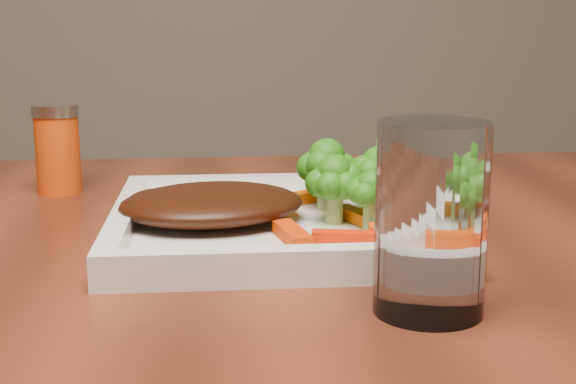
{
  "coord_description": "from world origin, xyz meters",
  "views": [
    {
      "loc": [
        0.05,
        -0.68,
        0.93
      ],
      "look_at": [
        0.1,
        -0.03,
        0.79
      ],
      "focal_mm": 50.0,
      "sensor_mm": 36.0,
      "label": 1
    }
  ],
  "objects": [
    {
      "name": "carrot_0",
      "position": [
        0.14,
        -0.11,
        0.77
      ],
      "size": [
        0.05,
        0.02,
        0.01
      ],
      "primitive_type": "cube",
      "rotation": [
        0.0,
        0.0,
        -0.19
      ],
      "color": "red",
      "rests_on": "plate"
    },
    {
      "name": "plate",
      "position": [
        0.09,
        -0.03,
        0.76
      ],
      "size": [
        0.27,
        0.27,
        0.01
      ],
      "primitive_type": "cube",
      "color": "white",
      "rests_on": "dining_table"
    },
    {
      "name": "drinking_glass",
      "position": [
        0.17,
        -0.22,
        0.81
      ],
      "size": [
        0.07,
        0.07,
        0.12
      ],
      "primitive_type": "cylinder",
      "rotation": [
        0.0,
        0.0,
        -0.03
      ],
      "color": "silver",
      "rests_on": "dining_table"
    },
    {
      "name": "broccoli_2",
      "position": [
        0.17,
        -0.07,
        0.79
      ],
      "size": [
        0.06,
        0.06,
        0.06
      ],
      "primitive_type": null,
      "rotation": [
        0.0,
        0.0,
        0.28
      ],
      "color": "#175E0F",
      "rests_on": "plate"
    },
    {
      "name": "carrot_1",
      "position": [
        0.19,
        -0.09,
        0.77
      ],
      "size": [
        0.06,
        0.02,
        0.01
      ],
      "primitive_type": "cube",
      "rotation": [
        0.0,
        0.0,
        -0.07
      ],
      "color": "#E23803",
      "rests_on": "plate"
    },
    {
      "name": "broccoli_3",
      "position": [
        0.14,
        -0.04,
        0.79
      ],
      "size": [
        0.07,
        0.07,
        0.06
      ],
      "primitive_type": null,
      "rotation": [
        0.0,
        0.0,
        -0.35
      ],
      "color": "#306811",
      "rests_on": "plate"
    },
    {
      "name": "broccoli_1",
      "position": [
        0.18,
        -0.02,
        0.79
      ],
      "size": [
        0.07,
        0.07,
        0.06
      ],
      "primitive_type": null,
      "rotation": [
        0.0,
        0.0,
        -0.34
      ],
      "color": "#337112",
      "rests_on": "plate"
    },
    {
      "name": "carrot_2",
      "position": [
        0.1,
        -0.09,
        0.77
      ],
      "size": [
        0.03,
        0.06,
        0.01
      ],
      "primitive_type": "cube",
      "rotation": [
        0.0,
        0.0,
        1.78
      ],
      "color": "red",
      "rests_on": "plate"
    },
    {
      "name": "spice_shaker",
      "position": [
        -0.12,
        0.15,
        0.8
      ],
      "size": [
        0.06,
        0.06,
        0.09
      ],
      "primitive_type": "cylinder",
      "rotation": [
        0.0,
        0.0,
        0.33
      ],
      "color": "#D0400B",
      "rests_on": "dining_table"
    },
    {
      "name": "steak",
      "position": [
        0.04,
        -0.03,
        0.78
      ],
      "size": [
        0.18,
        0.15,
        0.03
      ],
      "primitive_type": "ellipsoid",
      "rotation": [
        0.0,
        0.0,
        0.19
      ],
      "color": "#391408",
      "rests_on": "plate"
    },
    {
      "name": "carrot_3",
      "position": [
        0.2,
        0.0,
        0.77
      ],
      "size": [
        0.05,
        0.03,
        0.01
      ],
      "primitive_type": "cube",
      "rotation": [
        0.0,
        0.0,
        0.23
      ],
      "color": "orange",
      "rests_on": "plate"
    },
    {
      "name": "carrot_4",
      "position": [
        0.12,
        0.03,
        0.77
      ],
      "size": [
        0.05,
        0.04,
        0.01
      ],
      "primitive_type": "cube",
      "rotation": [
        0.0,
        0.0,
        0.53
      ],
      "color": "#D14D03",
      "rests_on": "plate"
    },
    {
      "name": "carrot_5",
      "position": [
        0.16,
        -0.04,
        0.77
      ],
      "size": [
        0.03,
        0.05,
        0.01
      ],
      "primitive_type": "cube",
      "rotation": [
        0.0,
        0.0,
        -1.17
      ],
      "color": "#F16203",
      "rests_on": "plate"
    },
    {
      "name": "broccoli_0",
      "position": [
        0.14,
        0.0,
        0.8
      ],
      "size": [
        0.08,
        0.08,
        0.07
      ],
      "primitive_type": null,
      "rotation": [
        0.0,
        0.0,
        -0.32
      ],
      "color": "#147817",
      "rests_on": "plate"
    }
  ]
}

